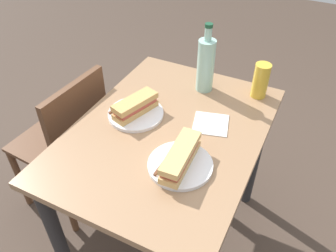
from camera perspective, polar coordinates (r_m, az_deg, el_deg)
name	(u,v)px	position (r m, az deg, el deg)	size (l,w,h in m)	color
ground_plane	(168,235)	(1.95, 0.00, -17.79)	(8.00, 8.00, 0.00)	#47382D
dining_table	(168,155)	(1.46, 0.00, -4.81)	(0.98, 0.73, 0.76)	#997251
chair_far	(69,140)	(1.81, -16.17, -2.18)	(0.43, 0.43, 0.85)	brown
plate_near	(180,165)	(1.22, 2.07, -6.51)	(0.23, 0.23, 0.01)	white
baguette_sandwich_near	(181,157)	(1.19, 2.11, -5.14)	(0.24, 0.08, 0.07)	tan
knife_near	(165,161)	(1.22, -0.46, -5.80)	(0.18, 0.01, 0.01)	silver
plate_far	(136,114)	(1.44, -5.39, 2.05)	(0.23, 0.23, 0.01)	white
baguette_sandwich_far	(135,106)	(1.42, -5.49, 3.37)	(0.21, 0.13, 0.07)	tan
knife_far	(125,107)	(1.46, -7.17, 3.11)	(0.16, 0.10, 0.01)	silver
water_bottle	(206,64)	(1.54, 6.33, 10.20)	(0.08, 0.08, 0.32)	#99C6B7
beer_glass	(261,81)	(1.57, 15.22, 7.34)	(0.07, 0.07, 0.16)	gold
paper_napkin	(211,124)	(1.40, 7.15, 0.37)	(0.14, 0.14, 0.00)	white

